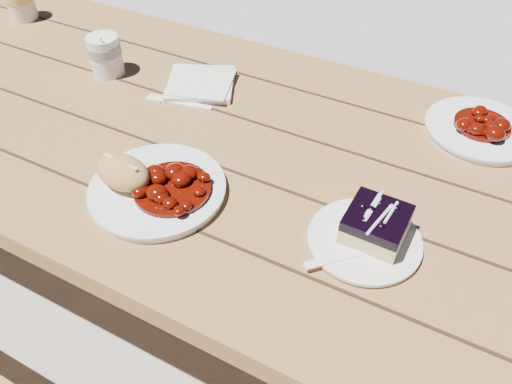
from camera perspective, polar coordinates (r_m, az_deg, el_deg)
The scene contains 14 objects.
ground at distance 1.67m, azimuth -8.53°, elevation -12.64°, with size 60.00×60.00×0.00m, color #A19B91.
picnic_table at distance 1.23m, azimuth -11.35°, elevation 2.70°, with size 2.00×1.55×0.75m.
main_plate at distance 0.92m, azimuth -11.17°, elevation 0.21°, with size 0.24×0.24×0.02m, color white.
goulash_stew at distance 0.89m, azimuth -9.68°, elevation 1.13°, with size 0.14×0.14×0.04m, color #530A02, non-canonical shape.
bread_roll at distance 0.92m, azimuth -14.97°, elevation 2.18°, with size 0.11×0.07×0.06m, color tan.
dessert_plate at distance 0.84m, azimuth 12.26°, elevation -5.46°, with size 0.18×0.18×0.01m, color white.
blueberry_cake at distance 0.83m, azimuth 13.56°, elevation -3.58°, with size 0.10×0.10×0.05m.
fork_dessert at distance 0.81m, azimuth 9.73°, elevation -7.29°, with size 0.03×0.16×0.01m, color white, non-canonical shape.
coffee_cup at distance 1.28m, azimuth -16.81°, elevation 14.72°, with size 0.07×0.07×0.09m, color white.
napkin_stack at distance 1.20m, azimuth -6.32°, elevation 12.19°, with size 0.15×0.15×0.01m, color white.
fork_table at distance 1.14m, azimuth -8.05°, elevation 9.97°, with size 0.03×0.16×0.01m, color white, non-canonical shape.
second_plate at distance 1.14m, azimuth 24.23°, elevation 6.48°, with size 0.22×0.22×0.02m, color white.
second_stew at distance 1.13m, azimuth 24.65°, elevation 7.64°, with size 0.11×0.11×0.04m, color #530A02, non-canonical shape.
second_cup at distance 1.63m, azimuth -25.34°, elevation 19.00°, with size 0.07×0.07×0.09m, color white.
Camera 1 is at (0.64, -0.69, 1.38)m, focal length 35.00 mm.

